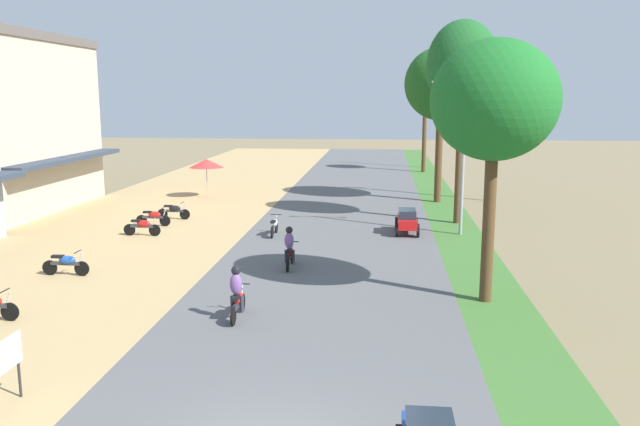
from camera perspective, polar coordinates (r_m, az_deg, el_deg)
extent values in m
cube|color=#2D3847|center=(39.71, -21.37, 4.47)|extent=(1.20, 11.77, 0.25)
cylinder|color=black|center=(21.36, -25.73, -7.88)|extent=(0.56, 0.06, 0.56)
cylinder|color=#A5A8AD|center=(21.31, -25.93, -7.17)|extent=(0.26, 0.05, 0.68)
cylinder|color=black|center=(21.24, -26.14, -6.20)|extent=(0.04, 0.54, 0.04)
cylinder|color=black|center=(25.48, -20.31, -4.63)|extent=(0.56, 0.06, 0.56)
cylinder|color=black|center=(26.04, -22.78, -4.49)|extent=(0.56, 0.06, 0.56)
cube|color=#333338|center=(25.72, -21.59, -4.17)|extent=(1.12, 0.12, 0.12)
ellipsoid|color=#1E4CA5|center=(25.65, -21.45, -3.88)|extent=(0.64, 0.28, 0.32)
cube|color=black|center=(25.78, -22.18, -3.58)|extent=(0.44, 0.20, 0.10)
cylinder|color=#A5A8AD|center=(25.45, -20.47, -4.04)|extent=(0.26, 0.05, 0.68)
cylinder|color=black|center=(25.39, -20.65, -3.22)|extent=(0.04, 0.54, 0.04)
cylinder|color=black|center=(31.62, -14.40, -1.49)|extent=(0.56, 0.06, 0.56)
cylinder|color=black|center=(32.06, -16.49, -1.43)|extent=(0.56, 0.06, 0.56)
cube|color=#333338|center=(31.80, -15.47, -1.14)|extent=(1.12, 0.12, 0.12)
ellipsoid|color=red|center=(31.75, -15.35, -0.90)|extent=(0.64, 0.28, 0.32)
cube|color=black|center=(31.85, -15.96, -0.67)|extent=(0.44, 0.20, 0.10)
cylinder|color=#A5A8AD|center=(31.59, -14.53, -1.01)|extent=(0.26, 0.05, 0.68)
cylinder|color=black|center=(31.54, -14.66, -0.34)|extent=(0.04, 0.54, 0.04)
cylinder|color=black|center=(33.87, -13.55, -0.68)|extent=(0.56, 0.06, 0.56)
cylinder|color=black|center=(34.30, -15.50, -0.63)|extent=(0.56, 0.06, 0.56)
cube|color=#333338|center=(34.05, -14.54, -0.36)|extent=(1.12, 0.12, 0.12)
ellipsoid|color=red|center=(34.00, -14.43, -0.13)|extent=(0.64, 0.28, 0.32)
cube|color=black|center=(34.10, -15.01, 0.08)|extent=(0.44, 0.20, 0.10)
cylinder|color=#A5A8AD|center=(33.84, -13.66, -0.23)|extent=(0.26, 0.05, 0.68)
cylinder|color=black|center=(33.80, -13.78, 0.39)|extent=(0.04, 0.54, 0.04)
cylinder|color=black|center=(35.49, -11.86, -0.12)|extent=(0.56, 0.06, 0.56)
cylinder|color=black|center=(35.87, -13.75, -0.08)|extent=(0.56, 0.06, 0.56)
cube|color=#333338|center=(35.64, -12.83, 0.18)|extent=(1.12, 0.12, 0.12)
ellipsoid|color=black|center=(35.59, -12.71, 0.40)|extent=(0.64, 0.28, 0.32)
cube|color=black|center=(35.69, -13.27, 0.60)|extent=(0.44, 0.20, 0.10)
cylinder|color=#A5A8AD|center=(35.46, -11.97, 0.31)|extent=(0.26, 0.05, 0.68)
cylinder|color=black|center=(35.41, -12.09, 0.90)|extent=(0.04, 0.54, 0.04)
cylinder|color=#262628|center=(16.12, -25.02, -13.21)|extent=(0.06, 0.06, 0.80)
cube|color=white|center=(15.46, -26.18, -11.33)|extent=(0.04, 1.30, 0.70)
cylinder|color=#99999E|center=(42.83, -9.97, 2.76)|extent=(0.05, 0.05, 2.10)
cone|color=red|center=(42.70, -10.02, 4.35)|extent=(2.20, 2.20, 0.55)
cylinder|color=#4C351E|center=(21.20, 14.70, -0.53)|extent=(0.39, 0.39, 5.41)
ellipsoid|color=#1A6224|center=(20.85, 15.18, 9.63)|extent=(3.96, 3.96, 3.76)
cylinder|color=#4C351E|center=(34.13, 12.20, 4.76)|extent=(0.35, 0.35, 6.80)
ellipsoid|color=#1A5522|center=(34.02, 12.50, 12.59)|extent=(3.65, 3.65, 4.57)
cylinder|color=#4C351E|center=(40.89, 10.45, 5.19)|extent=(0.44, 0.44, 6.08)
ellipsoid|color=#1C511B|center=(40.74, 10.65, 11.17)|extent=(4.45, 4.45, 4.46)
cylinder|color=#4C351E|center=(57.16, 9.21, 6.74)|extent=(0.36, 0.36, 6.27)
ellipsoid|color=#205E24|center=(57.06, 9.32, 10.60)|extent=(2.84, 2.84, 2.59)
cylinder|color=gray|center=(31.25, 12.54, 4.83)|extent=(0.16, 0.16, 7.43)
cylinder|color=gray|center=(31.05, 11.50, 11.42)|extent=(1.40, 0.08, 0.08)
ellipsoid|color=silver|center=(30.98, 10.18, 11.34)|extent=(0.36, 0.20, 0.14)
cylinder|color=gray|center=(31.22, 14.10, 11.31)|extent=(1.40, 0.08, 0.08)
ellipsoid|color=silver|center=(31.32, 15.39, 11.12)|extent=(0.36, 0.20, 0.14)
cylinder|color=gray|center=(60.70, 9.21, 7.66)|extent=(0.16, 0.16, 7.80)
cylinder|color=gray|center=(60.61, 8.64, 11.22)|extent=(1.40, 0.08, 0.08)
ellipsoid|color=silver|center=(60.58, 7.97, 11.17)|extent=(0.36, 0.20, 0.14)
cylinder|color=gray|center=(60.70, 9.99, 11.18)|extent=(1.40, 0.08, 0.08)
ellipsoid|color=silver|center=(60.75, 10.66, 11.09)|extent=(0.36, 0.20, 0.14)
cylinder|color=brown|center=(42.22, 15.42, 7.55)|extent=(0.20, 0.20, 9.72)
cube|color=#473323|center=(42.26, 15.70, 13.46)|extent=(1.80, 0.10, 0.10)
cube|color=red|center=(31.36, 7.70, -0.77)|extent=(0.88, 2.25, 0.44)
cube|color=#232B38|center=(31.18, 7.72, -0.05)|extent=(0.81, 1.30, 0.40)
cylinder|color=black|center=(30.64, 8.66, -1.54)|extent=(0.11, 0.64, 0.64)
cylinder|color=black|center=(30.60, 6.81, -1.51)|extent=(0.11, 0.64, 0.64)
cylinder|color=black|center=(32.22, 8.51, -0.95)|extent=(0.11, 0.64, 0.64)
cylinder|color=black|center=(32.19, 6.75, -0.92)|extent=(0.11, 0.64, 0.64)
cylinder|color=black|center=(20.17, -6.87, -7.88)|extent=(0.06, 0.56, 0.56)
cylinder|color=black|center=(19.03, -7.68, -9.03)|extent=(0.06, 0.56, 0.56)
cube|color=#333338|center=(19.54, -7.28, -7.93)|extent=(0.12, 1.12, 0.12)
ellipsoid|color=red|center=(19.57, -7.23, -7.47)|extent=(0.28, 0.64, 0.32)
cube|color=black|center=(19.20, -7.48, -7.46)|extent=(0.20, 0.44, 0.10)
cylinder|color=#A5A8AD|center=(20.03, -6.93, -7.20)|extent=(0.05, 0.26, 0.68)
cylinder|color=black|center=(19.87, -6.99, -6.23)|extent=(0.54, 0.04, 0.04)
ellipsoid|color=#724C8C|center=(19.16, -7.45, -6.24)|extent=(0.36, 0.28, 0.64)
sphere|color=black|center=(19.09, -7.46, -5.06)|extent=(0.28, 0.28, 0.28)
cylinder|color=#2D2D38|center=(19.47, -7.75, -7.95)|extent=(0.12, 0.12, 0.48)
cylinder|color=#2D2D38|center=(19.41, -6.94, -7.99)|extent=(0.12, 0.12, 0.48)
cylinder|color=black|center=(25.60, -2.47, -3.87)|extent=(0.06, 0.56, 0.56)
cylinder|color=black|center=(24.41, -2.87, -4.58)|extent=(0.06, 0.56, 0.56)
cube|color=#333338|center=(24.96, -2.67, -3.82)|extent=(0.12, 1.12, 0.12)
ellipsoid|color=red|center=(25.00, -2.65, -3.47)|extent=(0.28, 0.64, 0.32)
cube|color=black|center=(24.63, -2.77, -3.39)|extent=(0.20, 0.44, 0.10)
cylinder|color=#A5A8AD|center=(25.48, -2.49, -3.32)|extent=(0.05, 0.26, 0.68)
cylinder|color=black|center=(25.33, -2.52, -2.54)|extent=(0.54, 0.04, 0.04)
ellipsoid|color=#724C8C|center=(24.61, -2.75, -2.44)|extent=(0.36, 0.28, 0.64)
sphere|color=black|center=(24.57, -2.74, -1.51)|extent=(0.28, 0.28, 0.28)
cylinder|color=#2D2D38|center=(24.88, -3.02, -3.82)|extent=(0.12, 0.12, 0.48)
cylinder|color=#2D2D38|center=(24.84, -2.38, -3.84)|extent=(0.12, 0.12, 0.48)
cylinder|color=black|center=(31.36, -3.87, -1.24)|extent=(0.06, 0.56, 0.56)
cylinder|color=black|center=(30.16, -4.26, -1.71)|extent=(0.06, 0.56, 0.56)
cube|color=#333338|center=(30.73, -4.07, -1.14)|extent=(0.12, 1.12, 0.12)
ellipsoid|color=silver|center=(30.78, -4.05, -0.86)|extent=(0.28, 0.64, 0.32)
cube|color=black|center=(30.40, -4.16, -0.77)|extent=(0.20, 0.44, 0.10)
cylinder|color=#A5A8AD|center=(31.25, -3.90, -0.78)|extent=(0.05, 0.26, 0.68)
cylinder|color=black|center=(31.12, -3.92, -0.13)|extent=(0.54, 0.04, 0.04)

